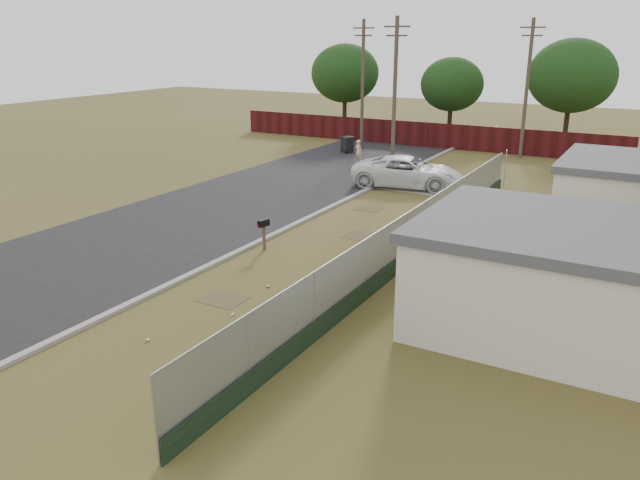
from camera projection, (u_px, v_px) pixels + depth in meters
The scene contains 13 objects.
ground at pixel (322, 257), 23.43m from camera, with size 120.00×120.00×0.00m, color brown.
street at pixel (285, 191), 33.23m from camera, with size 15.10×60.00×0.12m.
chainlink_fence at pixel (411, 242), 22.57m from camera, with size 0.10×27.06×2.02m.
privacy_fence at pixel (415, 134), 46.63m from camera, with size 30.00×0.12×1.80m, color #400D12.
utility_poles at pixel (427, 87), 40.77m from camera, with size 12.60×8.24×9.00m.
houses at pixel (618, 234), 21.01m from camera, with size 9.30×17.24×3.10m.
horizon_trees at pixel (507, 88), 41.08m from camera, with size 33.32×31.94×7.78m.
fire_hydrant at pixel (216, 366), 14.87m from camera, with size 0.42×0.42×0.87m.
mailbox at pixel (264, 226), 23.85m from camera, with size 0.29×0.54×1.24m.
pickup_truck at pixel (408, 172), 33.97m from camera, with size 2.76×5.98×1.66m, color silver.
pedestrian at pixel (358, 151), 40.35m from camera, with size 0.55×0.36×1.51m, color beige.
trash_bin at pixel (347, 144), 44.00m from camera, with size 0.98×1.05×1.14m.
scattered_litter at pixel (254, 303), 19.28m from camera, with size 2.79×6.69×0.07m.
Camera 1 is at (10.74, -19.26, 7.93)m, focal length 35.00 mm.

